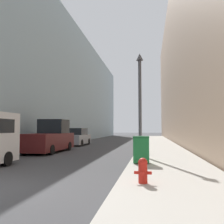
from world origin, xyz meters
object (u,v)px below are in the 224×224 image
at_px(trash_bin, 141,149).
at_px(parked_sedan_near, 77,137).
at_px(lamppost, 140,99).
at_px(fire_hydrant, 143,170).
at_px(pickup_truck, 49,138).

bearing_deg(trash_bin, parked_sedan_near, 117.81).
bearing_deg(lamppost, trash_bin, -86.86).
height_order(lamppost, parked_sedan_near, lamppost).
height_order(fire_hydrant, lamppost, lamppost).
height_order(fire_hydrant, parked_sedan_near, parked_sedan_near).
height_order(lamppost, pickup_truck, lamppost).
xyz_separation_m(fire_hydrant, trash_bin, (-0.19, 4.05, 0.24)).
bearing_deg(lamppost, fire_hydrant, -87.14).
distance_m(trash_bin, parked_sedan_near, 14.66).
xyz_separation_m(fire_hydrant, parked_sedan_near, (-7.03, 17.01, 0.29)).
relative_size(lamppost, pickup_truck, 1.06).
distance_m(trash_bin, pickup_truck, 8.85).
height_order(fire_hydrant, pickup_truck, pickup_truck).
bearing_deg(parked_sedan_near, fire_hydrant, -67.56).
bearing_deg(lamppost, parked_sedan_near, 123.86).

